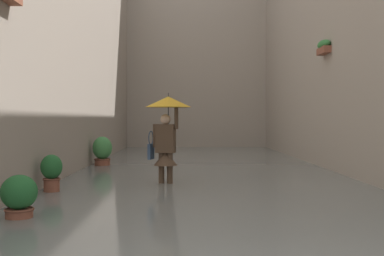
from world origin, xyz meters
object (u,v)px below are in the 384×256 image
Objects in this scene: potted_plant_near_right at (52,174)px; potted_plant_far_right at (102,152)px; potted_plant_mid_right at (19,199)px; person_wading at (167,124)px.

potted_plant_far_right is (-0.07, -4.93, 0.05)m from potted_plant_near_right.
potted_plant_near_right reaches higher than potted_plant_mid_right.
potted_plant_mid_right is at bearing 91.09° from potted_plant_far_right.
potted_plant_near_right is 0.85× the size of potted_plant_far_right.
potted_plant_mid_right is at bearing 61.46° from person_wading.
potted_plant_mid_right is at bearing 95.22° from potted_plant_near_right.
potted_plant_near_right is (2.07, 1.08, -0.90)m from person_wading.
potted_plant_far_right reaches higher than potted_plant_near_right.
potted_plant_near_right is 2.34m from potted_plant_mid_right.
person_wading reaches higher than potted_plant_far_right.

